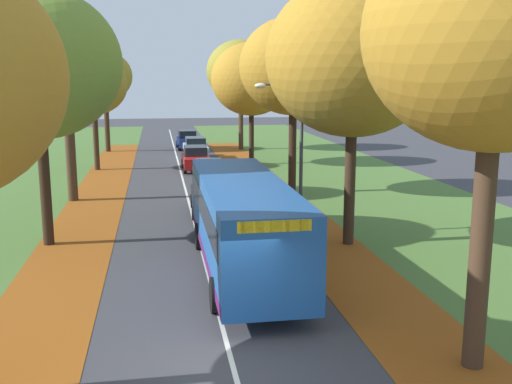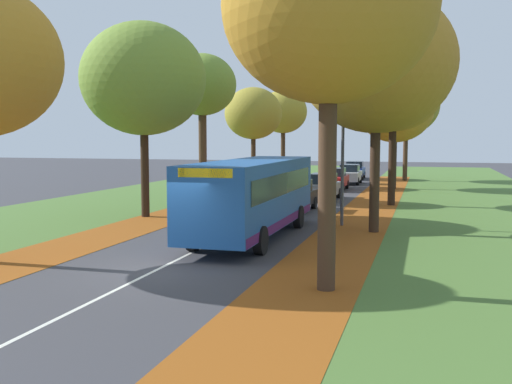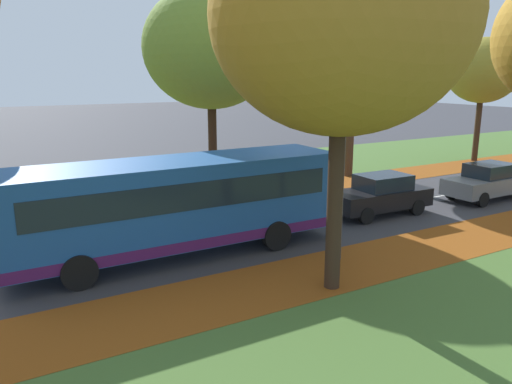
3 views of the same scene
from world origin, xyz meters
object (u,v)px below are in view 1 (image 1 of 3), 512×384
at_px(tree_right_distant, 241,71).
at_px(tree_left_near, 37,64).
at_px(streetlamp_right, 293,142).
at_px(car_red_third_in_line, 196,158).
at_px(tree_right_far, 251,79).
at_px(bus, 243,220).
at_px(tree_right_nearest, 496,33).
at_px(car_grey_following, 210,175).
at_px(tree_left_mid, 65,60).
at_px(car_black_lead, 210,196).
at_px(tree_right_near, 354,58).
at_px(tree_right_mid, 293,67).
at_px(tree_left_far, 93,84).
at_px(car_blue_trailing, 187,140).
at_px(tree_left_distant, 105,76).
at_px(car_silver_fourth_in_line, 196,148).

bearing_deg(tree_right_distant, tree_left_near, -111.59).
distance_m(tree_left_near, streetlamp_right, 9.71).
xyz_separation_m(tree_left_near, car_red_third_in_line, (6.63, 17.27, -5.82)).
height_order(tree_right_far, bus, tree_right_far).
relative_size(tree_right_nearest, car_grey_following, 2.24).
height_order(tree_left_mid, bus, tree_left_mid).
distance_m(tree_left_mid, car_black_lead, 9.88).
bearing_deg(car_red_third_in_line, tree_right_near, -76.76).
bearing_deg(tree_right_mid, tree_left_far, 137.45).
height_order(tree_right_near, streetlamp_right, tree_right_near).
bearing_deg(car_red_third_in_line, tree_left_far, 168.40).
bearing_deg(car_blue_trailing, bus, -89.95).
xyz_separation_m(tree_left_mid, tree_left_distant, (0.19, 20.60, -0.76)).
bearing_deg(car_black_lead, tree_left_mid, 149.29).
bearing_deg(tree_left_near, car_silver_fourth_in_line, 73.22).
distance_m(tree_right_far, car_grey_following, 11.30).
distance_m(tree_left_far, car_grey_following, 11.90).
xyz_separation_m(tree_right_near, streetlamp_right, (-1.84, 1.45, -3.10)).
xyz_separation_m(tree_left_far, tree_right_far, (10.71, 0.93, 0.33)).
distance_m(tree_right_mid, tree_right_distant, 20.14).
distance_m(tree_right_nearest, car_blue_trailing, 41.79).
height_order(tree_left_near, tree_right_distant, tree_left_near).
bearing_deg(car_blue_trailing, streetlamp_right, -85.10).
bearing_deg(tree_left_near, tree_right_far, 61.11).
bearing_deg(car_red_third_in_line, tree_left_near, -111.00).
bearing_deg(car_blue_trailing, car_grey_following, -89.14).
relative_size(tree_left_near, car_red_third_in_line, 2.22).
xyz_separation_m(tree_right_distant, streetlamp_right, (-2.01, -28.80, -2.93)).
xyz_separation_m(tree_right_near, car_red_third_in_line, (-4.47, 19.01, -6.03)).
bearing_deg(car_blue_trailing, tree_left_distant, -173.53).
relative_size(tree_left_near, tree_left_mid, 1.04).
bearing_deg(tree_right_distant, tree_left_mid, -119.49).
height_order(tree_left_near, tree_right_near, tree_right_near).
distance_m(tree_left_far, bus, 24.25).
height_order(tree_right_nearest, bus, tree_right_nearest).
height_order(tree_left_mid, tree_right_distant, tree_right_distant).
bearing_deg(streetlamp_right, tree_left_mid, 137.83).
relative_size(tree_right_far, car_silver_fourth_in_line, 2.03).
xyz_separation_m(tree_right_nearest, tree_right_near, (0.37, 9.77, -0.17)).
bearing_deg(tree_left_near, streetlamp_right, -1.79).
xyz_separation_m(tree_left_near, tree_right_near, (11.10, -1.74, 0.21)).
height_order(tree_left_distant, tree_right_far, tree_right_far).
distance_m(tree_right_near, car_blue_trailing, 32.24).
height_order(tree_right_distant, car_blue_trailing, tree_right_distant).
bearing_deg(tree_left_far, car_blue_trailing, 58.94).
height_order(tree_right_distant, car_red_third_in_line, tree_right_distant).
xyz_separation_m(car_black_lead, car_silver_fourth_in_line, (0.55, 18.95, 0.00)).
bearing_deg(tree_right_nearest, tree_right_far, 89.91).
bearing_deg(car_grey_following, tree_right_distant, 76.78).
bearing_deg(tree_left_near, tree_right_mid, 36.69).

